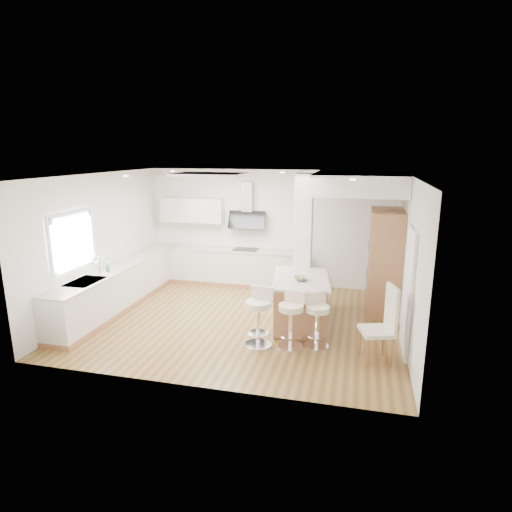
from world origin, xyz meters
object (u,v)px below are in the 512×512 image
(bar_stool_b, at_px, (291,317))
(bar_stool_c, at_px, (317,317))
(bar_stool_a, at_px, (259,314))
(dining_chair, at_px, (384,322))
(peninsula, at_px, (300,301))

(bar_stool_b, xyz_separation_m, bar_stool_c, (0.42, 0.13, -0.02))
(bar_stool_a, xyz_separation_m, dining_chair, (2.02, -0.07, 0.09))
(bar_stool_b, height_order, dining_chair, dining_chair)
(bar_stool_b, bearing_deg, bar_stool_c, 32.87)
(peninsula, bearing_deg, bar_stool_a, -125.37)
(bar_stool_b, distance_m, bar_stool_c, 0.43)
(bar_stool_a, relative_size, bar_stool_b, 1.05)
(bar_stool_a, relative_size, dining_chair, 0.82)
(bar_stool_c, bearing_deg, dining_chair, -37.41)
(peninsula, distance_m, bar_stool_a, 1.21)
(peninsula, bearing_deg, bar_stool_c, -73.00)
(bar_stool_a, distance_m, bar_stool_b, 0.55)
(bar_stool_c, relative_size, dining_chair, 0.75)
(bar_stool_c, bearing_deg, bar_stool_a, 169.03)
(bar_stool_a, distance_m, bar_stool_c, 0.98)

